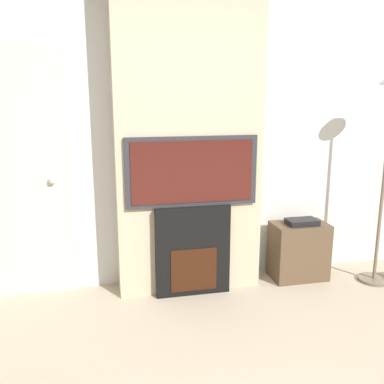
# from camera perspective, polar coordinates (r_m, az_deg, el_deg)

# --- Properties ---
(wall_back) EXTENTS (6.00, 0.06, 2.70)m
(wall_back) POSITION_cam_1_polar(r_m,az_deg,el_deg) (3.72, -1.14, 8.27)
(wall_back) COLOR silver
(wall_back) RESTS_ON ground_plane
(chimney_breast) EXTENTS (1.21, 0.31, 2.70)m
(chimney_breast) POSITION_cam_1_polar(r_m,az_deg,el_deg) (3.54, -0.55, 8.04)
(chimney_breast) COLOR #BCAD8E
(chimney_breast) RESTS_ON ground_plane
(fireplace) EXTENTS (0.62, 0.15, 0.76)m
(fireplace) POSITION_cam_1_polar(r_m,az_deg,el_deg) (3.61, 0.00, -7.73)
(fireplace) COLOR black
(fireplace) RESTS_ON ground_plane
(television) EXTENTS (1.07, 0.07, 0.57)m
(television) POSITION_cam_1_polar(r_m,az_deg,el_deg) (3.43, 0.01, 2.76)
(television) COLOR #2D2D33
(television) RESTS_ON fireplace
(media_stand) EXTENTS (0.49, 0.31, 0.57)m
(media_stand) POSITION_cam_1_polar(r_m,az_deg,el_deg) (4.04, 14.05, -7.51)
(media_stand) COLOR brown
(media_stand) RESTS_ON ground_plane
(entry_door) EXTENTS (0.95, 0.09, 2.03)m
(entry_door) POSITION_cam_1_polar(r_m,az_deg,el_deg) (3.70, -23.24, 1.93)
(entry_door) COLOR beige
(entry_door) RESTS_ON ground_plane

